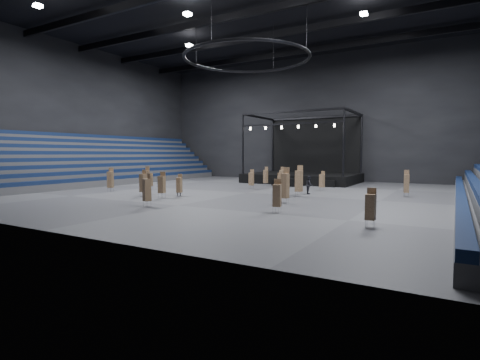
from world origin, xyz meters
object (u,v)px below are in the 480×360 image
Objects in this scene: chair_stack_8 at (143,182)px; chair_stack_5 at (280,183)px; flight_case_right at (330,184)px; chair_stack_6 at (110,179)px; chair_stack_15 at (251,179)px; chair_stack_0 at (147,189)px; chair_stack_7 at (406,183)px; chair_stack_9 at (266,176)px; chair_stack_16 at (146,180)px; chair_stack_13 at (277,195)px; stage at (305,171)px; chair_stack_1 at (162,184)px; chair_stack_4 at (322,180)px; man_center at (179,187)px; chair_stack_3 at (285,185)px; chair_stack_11 at (299,181)px; flight_case_left at (276,182)px; chair_stack_10 at (371,206)px; chair_stack_2 at (150,181)px; flight_case_mid at (291,183)px; chair_stack_14 at (282,177)px.

chair_stack_5 is at bearing 35.86° from chair_stack_8.
flight_case_right is 21.29m from chair_stack_8.
chair_stack_6 is 14.69m from chair_stack_15.
chair_stack_0 is 1.01× the size of chair_stack_7.
chair_stack_16 is at bearing -105.53° from chair_stack_9.
chair_stack_13 is (14.49, -2.77, -0.07)m from chair_stack_8.
chair_stack_5 is (3.26, -15.63, -0.38)m from stage.
chair_stack_4 is at bearing 40.11° from chair_stack_1.
chair_stack_6 reaches higher than man_center.
flight_case_right is at bearing 83.87° from chair_stack_13.
chair_stack_3 is 1.00× the size of chair_stack_11.
flight_case_left is 0.92× the size of flight_case_right.
chair_stack_16 is at bearing -122.26° from chair_stack_15.
flight_case_right is at bearing 93.43° from chair_stack_0.
chair_stack_4 is 21.64m from chair_stack_6.
man_center is (-9.86, -11.10, -0.30)m from chair_stack_4.
chair_stack_3 is 9.99m from chair_stack_10.
chair_stack_10 reaches higher than chair_stack_5.
chair_stack_2 is 4.17m from chair_stack_6.
chair_stack_16 is at bearing -112.95° from flight_case_left.
chair_stack_8 is at bearing 16.97° from man_center.
chair_stack_9 reaches higher than chair_stack_13.
chair_stack_9 is (-0.18, 20.00, -0.07)m from chair_stack_0.
flight_case_mid is 8.54m from chair_stack_5.
chair_stack_2 is 6.36m from chair_stack_8.
flight_case_mid is 1.14× the size of flight_case_right.
flight_case_right is at bearing 41.45° from chair_stack_15.
chair_stack_13 is at bearing -65.47° from flight_case_left.
chair_stack_14 is (-5.56, 2.33, 0.12)m from chair_stack_4.
chair_stack_8 is (-11.92, -17.62, 0.85)m from flight_case_right.
chair_stack_16 is at bearing -121.26° from chair_stack_4.
chair_stack_13 is 19.59m from chair_stack_14.
stage is at bearing 129.61° from chair_stack_7.
chair_stack_9 reaches higher than flight_case_mid.
chair_stack_1 is at bearing 154.47° from chair_stack_13.
chair_stack_11 is at bearing 127.49° from chair_stack_10.
flight_case_left is 0.71× the size of man_center.
chair_stack_3 is at bearing 93.59° from chair_stack_13.
chair_stack_16 is 1.71× the size of man_center.
chair_stack_1 is 2.36m from chair_stack_8.
chair_stack_13 is at bearing 32.15° from chair_stack_0.
chair_stack_6 is 1.11× the size of chair_stack_13.
flight_case_left is at bearing 95.15° from chair_stack_5.
chair_stack_11 is (12.31, 6.79, 0.20)m from chair_stack_8.
chair_stack_10 is 22.31m from chair_stack_16.
chair_stack_11 is (0.39, -10.83, 1.05)m from flight_case_right.
chair_stack_2 is at bearing 159.83° from chair_stack_10.
chair_stack_13 is (-6.18, -14.31, -0.04)m from chair_stack_7.
stage is 5.81× the size of chair_stack_0.
chair_stack_10 is (15.66, 0.00, -0.15)m from chair_stack_0.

